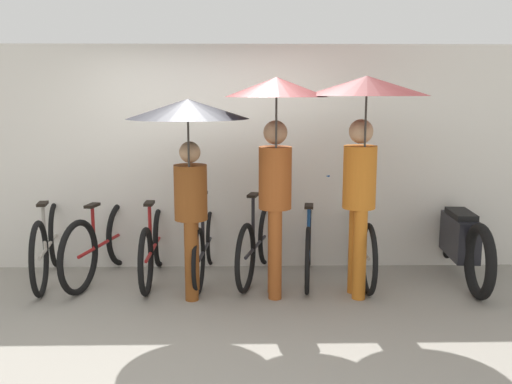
# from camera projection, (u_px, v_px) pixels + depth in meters

# --- Properties ---
(ground_plane) EXTENTS (30.00, 30.00, 0.00)m
(ground_plane) POSITION_uv_depth(u_px,v_px,m) (197.00, 322.00, 5.03)
(ground_plane) COLOR gray
(back_wall) EXTENTS (12.45, 0.12, 2.53)m
(back_wall) POSITION_uv_depth(u_px,v_px,m) (207.00, 158.00, 6.49)
(back_wall) COLOR silver
(back_wall) RESTS_ON ground
(parked_bicycle_0) EXTENTS (0.46, 1.76, 1.10)m
(parked_bicycle_0) POSITION_uv_depth(u_px,v_px,m) (49.00, 244.00, 6.12)
(parked_bicycle_0) COLOR black
(parked_bicycle_0) RESTS_ON ground
(parked_bicycle_1) EXTENTS (0.56, 1.75, 1.03)m
(parked_bicycle_1) POSITION_uv_depth(u_px,v_px,m) (102.00, 243.00, 6.18)
(parked_bicycle_1) COLOR black
(parked_bicycle_1) RESTS_ON ground
(parked_bicycle_2) EXTENTS (0.44, 1.66, 1.00)m
(parked_bicycle_2) POSITION_uv_depth(u_px,v_px,m) (153.00, 247.00, 6.15)
(parked_bicycle_2) COLOR black
(parked_bicycle_2) RESTS_ON ground
(parked_bicycle_3) EXTENTS (0.44, 1.66, 1.09)m
(parked_bicycle_3) POSITION_uv_depth(u_px,v_px,m) (206.00, 245.00, 6.21)
(parked_bicycle_3) COLOR black
(parked_bicycle_3) RESTS_ON ground
(parked_bicycle_4) EXTENTS (0.58, 1.68, 1.06)m
(parked_bicycle_4) POSITION_uv_depth(u_px,v_px,m) (257.00, 243.00, 6.23)
(parked_bicycle_4) COLOR black
(parked_bicycle_4) RESTS_ON ground
(parked_bicycle_5) EXTENTS (0.44, 1.64, 1.08)m
(parked_bicycle_5) POSITION_uv_depth(u_px,v_px,m) (309.00, 245.00, 6.19)
(parked_bicycle_5) COLOR black
(parked_bicycle_5) RESTS_ON ground
(parked_bicycle_6) EXTENTS (0.44, 1.77, 1.00)m
(parked_bicycle_6) POSITION_uv_depth(u_px,v_px,m) (360.00, 244.00, 6.20)
(parked_bicycle_6) COLOR black
(parked_bicycle_6) RESTS_ON ground
(pedestrian_leading) EXTENTS (1.13, 1.13, 1.95)m
(pedestrian_leading) POSITION_uv_depth(u_px,v_px,m) (189.00, 138.00, 5.29)
(pedestrian_leading) COLOR brown
(pedestrian_leading) RESTS_ON ground
(pedestrian_center) EXTENTS (0.96, 0.96, 2.14)m
(pedestrian_center) POSITION_uv_depth(u_px,v_px,m) (276.00, 130.00, 5.34)
(pedestrian_center) COLOR #9E4C1E
(pedestrian_center) RESTS_ON ground
(pedestrian_trailing) EXTENTS (1.15, 1.15, 2.15)m
(pedestrian_trailing) POSITION_uv_depth(u_px,v_px,m) (364.00, 120.00, 5.31)
(pedestrian_trailing) COLOR #C66B1E
(pedestrian_trailing) RESTS_ON ground
(motorcycle) EXTENTS (0.58, 2.08, 0.94)m
(motorcycle) POSITION_uv_depth(u_px,v_px,m) (460.00, 240.00, 6.21)
(motorcycle) COLOR black
(motorcycle) RESTS_ON ground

